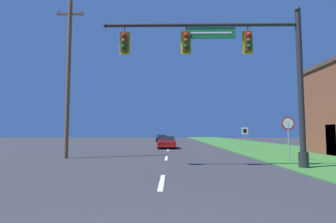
{
  "coord_description": "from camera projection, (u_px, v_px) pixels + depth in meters",
  "views": [
    {
      "loc": [
        0.32,
        -2.8,
        1.65
      ],
      "look_at": [
        0.0,
        22.4,
        3.65
      ],
      "focal_mm": 28.0,
      "sensor_mm": 36.0,
      "label": 1
    }
  ],
  "objects": [
    {
      "name": "grass_verge_right",
      "position": [
        253.0,
        145.0,
        32.43
      ],
      "size": [
        10.0,
        110.0,
        0.04
      ],
      "color": "#38752D",
      "rests_on": "ground"
    },
    {
      "name": "road_center_line",
      "position": [
        168.0,
        150.0,
        24.59
      ],
      "size": [
        0.16,
        34.8,
        0.01
      ],
      "color": "silver",
      "rests_on": "ground"
    },
    {
      "name": "signal_mast",
      "position": [
        244.0,
        66.0,
        12.4
      ],
      "size": [
        9.58,
        0.47,
        7.64
      ],
      "color": "#232326",
      "rests_on": "grass_verge_right"
    },
    {
      "name": "car_ahead",
      "position": [
        167.0,
        142.0,
        27.29
      ],
      "size": [
        1.91,
        4.54,
        1.19
      ],
      "color": "black",
      "rests_on": "ground"
    },
    {
      "name": "far_car",
      "position": [
        162.0,
        138.0,
        45.54
      ],
      "size": [
        1.82,
        4.51,
        1.19
      ],
      "color": "black",
      "rests_on": "ground"
    },
    {
      "name": "stop_sign",
      "position": [
        288.0,
        129.0,
        15.17
      ],
      "size": [
        0.76,
        0.07,
        2.5
      ],
      "color": "gray",
      "rests_on": "grass_verge_right"
    },
    {
      "name": "route_sign_post",
      "position": [
        245.0,
        134.0,
        22.81
      ],
      "size": [
        0.55,
        0.06,
        2.03
      ],
      "color": "gray",
      "rests_on": "grass_verge_right"
    },
    {
      "name": "utility_pole_near",
      "position": [
        68.0,
        75.0,
        17.03
      ],
      "size": [
        1.8,
        0.26,
        10.38
      ],
      "color": "brown",
      "rests_on": "ground"
    }
  ]
}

